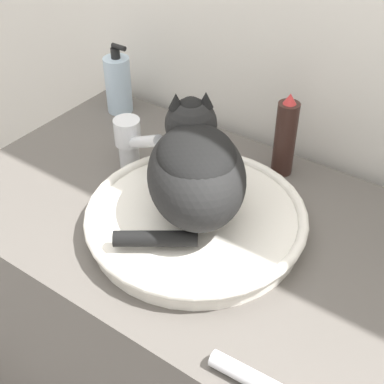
# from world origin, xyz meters

# --- Properties ---
(vanity_counter) EXTENTS (1.10, 0.60, 0.82)m
(vanity_counter) POSITION_xyz_m (0.00, 0.30, 0.41)
(vanity_counter) COLOR #56514C
(vanity_counter) RESTS_ON ground_plane
(sink_basin) EXTENTS (0.42, 0.42, 0.05)m
(sink_basin) POSITION_xyz_m (-0.03, 0.26, 0.85)
(sink_basin) COLOR white
(sink_basin) RESTS_ON vanity_counter
(cat) EXTENTS (0.29, 0.32, 0.19)m
(cat) POSITION_xyz_m (-0.04, 0.27, 0.96)
(cat) COLOR black
(cat) RESTS_ON sink_basin
(faucet) EXTENTS (0.16, 0.09, 0.14)m
(faucet) POSITION_xyz_m (-0.25, 0.35, 0.89)
(faucet) COLOR silver
(faucet) RESTS_ON vanity_counter
(hairspray_can_black) EXTENTS (0.05, 0.05, 0.19)m
(hairspray_can_black) POSITION_xyz_m (0.02, 0.52, 0.91)
(hairspray_can_black) COLOR #331E19
(hairspray_can_black) RESTS_ON vanity_counter
(soap_pump_bottle) EXTENTS (0.06, 0.06, 0.18)m
(soap_pump_bottle) POSITION_xyz_m (-0.45, 0.52, 0.90)
(soap_pump_bottle) COLOR silver
(soap_pump_bottle) RESTS_ON vanity_counter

